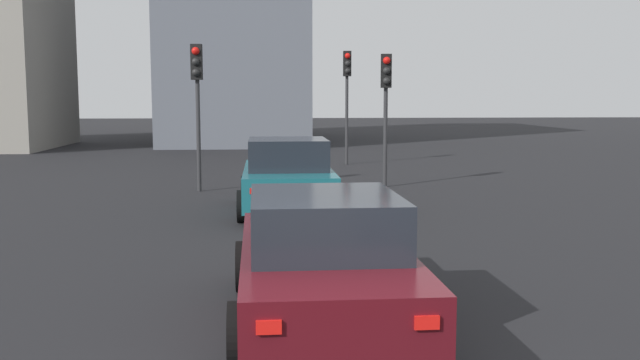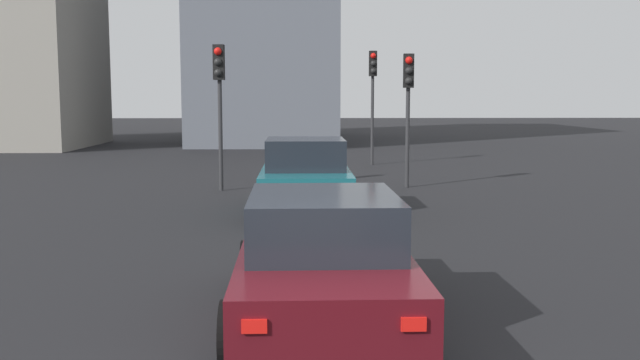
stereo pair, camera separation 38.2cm
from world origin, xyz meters
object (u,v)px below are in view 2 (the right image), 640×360
object	(u,v)px
car_maroon_second	(323,260)
traffic_light_near_left	(373,83)
traffic_light_near_right	(219,86)
car_teal_lead	(305,177)
traffic_light_far_left	(408,91)

from	to	relation	value
car_maroon_second	traffic_light_near_left	bearing A→B (deg)	-8.21
car_maroon_second	traffic_light_near_left	distance (m)	18.41
car_maroon_second	traffic_light_near_right	distance (m)	11.43
car_teal_lead	traffic_light_near_left	bearing A→B (deg)	-13.35
car_teal_lead	car_maroon_second	size ratio (longest dim) A/B	0.96
car_teal_lead	car_maroon_second	distance (m)	7.56
car_teal_lead	traffic_light_near_left	size ratio (longest dim) A/B	1.01
car_teal_lead	traffic_light_near_right	size ratio (longest dim) A/B	1.09
traffic_light_near_left	traffic_light_near_right	distance (m)	8.54
car_maroon_second	traffic_light_near_right	size ratio (longest dim) A/B	1.14
car_maroon_second	traffic_light_near_left	world-z (taller)	traffic_light_near_left
car_teal_lead	traffic_light_far_left	world-z (taller)	traffic_light_far_left
traffic_light_near_left	traffic_light_far_left	bearing A→B (deg)	2.54
car_maroon_second	traffic_light_near_right	xyz separation A→B (m)	(11.00, 2.32, 2.03)
traffic_light_near_left	traffic_light_far_left	xyz separation A→B (m)	(-6.60, -0.27, -0.35)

